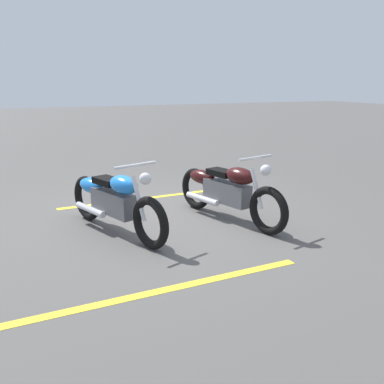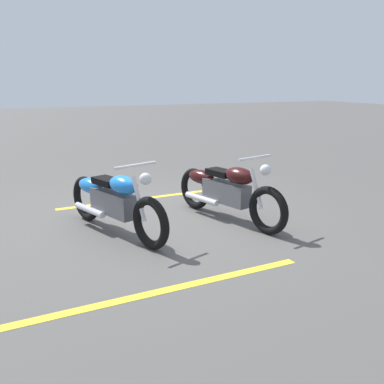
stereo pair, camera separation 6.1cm
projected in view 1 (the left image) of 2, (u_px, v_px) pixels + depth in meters
The scene contains 5 objects.
ground_plane at pixel (164, 217), 6.58m from camera, with size 60.00×60.00×0.00m, color #514F4C.
motorcycle_bright_foreground at pixel (113, 200), 5.85m from camera, with size 2.15×0.88×1.04m.
motorcycle_dark_foreground at pixel (226, 190), 6.38m from camera, with size 2.19×0.80×1.04m.
parking_stripe_near at pixel (149, 198), 7.67m from camera, with size 3.20×0.12×0.01m, color yellow.
parking_stripe_mid at pixel (164, 290), 4.29m from camera, with size 3.20×0.12×0.01m, color yellow.
Camera 1 is at (5.89, -2.18, 2.03)m, focal length 40.08 mm.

